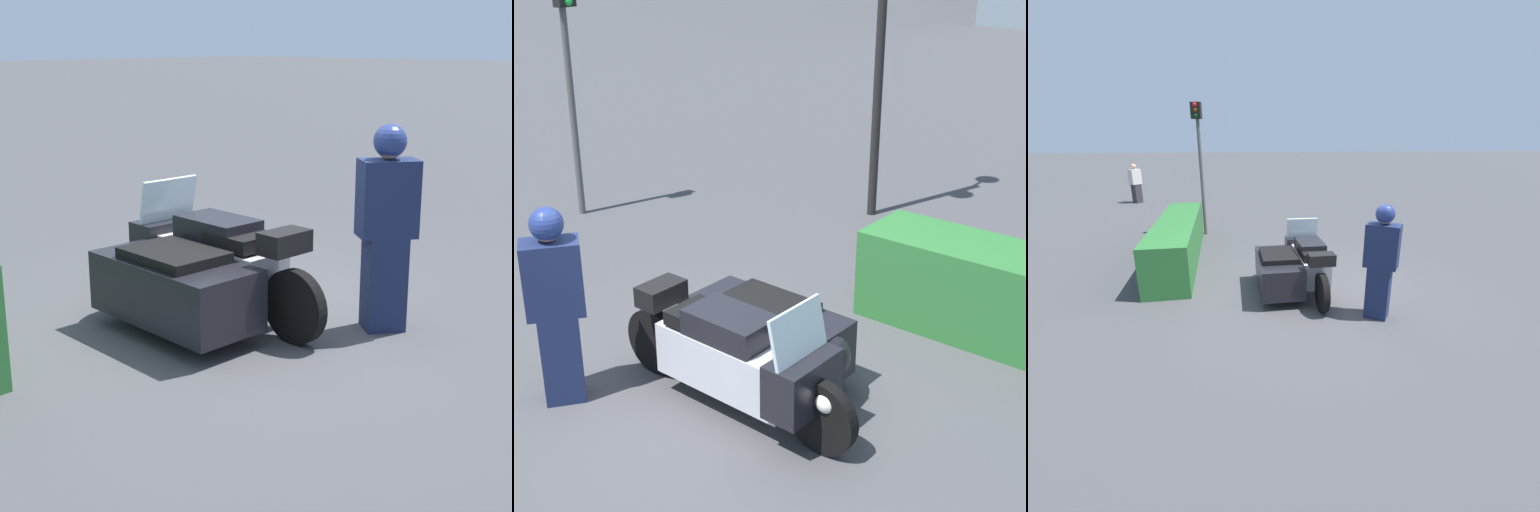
{
  "view_description": "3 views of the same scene",
  "coord_description": "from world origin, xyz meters",
  "views": [
    {
      "loc": [
        -4.56,
        4.3,
        2.35
      ],
      "look_at": [
        -0.75,
        0.45,
        0.85
      ],
      "focal_mm": 55.0,
      "sensor_mm": 36.0,
      "label": 1
    },
    {
      "loc": [
        3.93,
        -4.25,
        3.73
      ],
      "look_at": [
        -0.06,
        0.81,
        0.98
      ],
      "focal_mm": 55.0,
      "sensor_mm": 36.0,
      "label": 2
    },
    {
      "loc": [
        -5.29,
        1.32,
        2.53
      ],
      "look_at": [
        0.22,
        0.35,
        0.65
      ],
      "focal_mm": 24.0,
      "sensor_mm": 36.0,
      "label": 3
    }
  ],
  "objects": [
    {
      "name": "ground_plane",
      "position": [
        0.0,
        0.0,
        0.0
      ],
      "size": [
        160.0,
        160.0,
        0.0
      ],
      "primitive_type": "plane",
      "color": "#424244"
    },
    {
      "name": "police_motorcycle",
      "position": [
        0.31,
        0.19,
        0.46
      ],
      "size": [
        2.43,
        1.26,
        1.14
      ],
      "rotation": [
        0.0,
        0.0,
        -0.02
      ],
      "color": "black",
      "rests_on": "ground"
    },
    {
      "name": "officer_rider",
      "position": [
        -0.94,
        -0.87,
        0.9
      ],
      "size": [
        0.5,
        0.54,
        1.71
      ],
      "rotation": [
        0.0,
        0.0,
        2.5
      ],
      "color": "#192347",
      "rests_on": "ground"
    },
    {
      "name": "traffic_light_far",
      "position": [
        -4.43,
        2.17,
        2.09
      ],
      "size": [
        0.23,
        0.26,
        3.15
      ],
      "rotation": [
        0.0,
        0.0,
        0.01
      ],
      "color": "#4C4C4C",
      "rests_on": "ground"
    }
  ]
}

